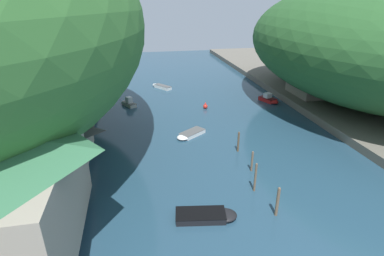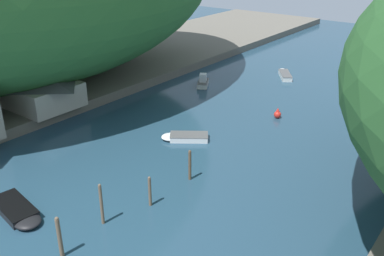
{
  "view_description": "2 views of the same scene",
  "coord_description": "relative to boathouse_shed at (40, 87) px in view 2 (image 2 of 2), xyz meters",
  "views": [
    {
      "loc": [
        -9.85,
        -11.0,
        17.19
      ],
      "look_at": [
        -2.98,
        24.1,
        1.58
      ],
      "focal_mm": 28.0,
      "sensor_mm": 36.0,
      "label": 1
    },
    {
      "loc": [
        19.88,
        -3.6,
        17.69
      ],
      "look_at": [
        -1.2,
        23.87,
        2.15
      ],
      "focal_mm": 40.0,
      "sensor_mm": 36.0,
      "label": 2
    }
  ],
  "objects": [
    {
      "name": "boat_small_dinghy",
      "position": [
        14.39,
        28.66,
        -2.83
      ],
      "size": [
        3.97,
        4.89,
        0.65
      ],
      "rotation": [
        0.0,
        0.0,
        0.61
      ],
      "color": "white",
      "rests_on": "water_surface"
    },
    {
      "name": "person_on_quay",
      "position": [
        1.23,
        1.02,
        -1.08
      ],
      "size": [
        0.25,
        0.4,
        1.69
      ],
      "rotation": [
        0.0,
        0.0,
        1.48
      ],
      "color": "#282D3D",
      "rests_on": "left_bank"
    },
    {
      "name": "channel_buoy_near",
      "position": [
        20.54,
        14.6,
        -2.71
      ],
      "size": [
        0.77,
        0.77,
        1.16
      ],
      "color": "red",
      "rests_on": "water_surface"
    },
    {
      "name": "boathouse_shed",
      "position": [
        0.0,
        0.0,
        0.0
      ],
      "size": [
        8.08,
        6.74,
        3.97
      ],
      "color": "#B2A899",
      "rests_on": "left_bank"
    },
    {
      "name": "mooring_post_fourth",
      "position": [
        20.86,
        -1.05,
        -1.85
      ],
      "size": [
        0.24,
        0.24,
        2.6
      ],
      "color": "brown",
      "rests_on": "water_surface"
    },
    {
      "name": "left_bank",
      "position": [
        -8.09,
        9.32,
        -2.61
      ],
      "size": [
        22.0,
        120.0,
        1.1
      ],
      "color": "#666056",
      "rests_on": "ground"
    },
    {
      "name": "mooring_post_middle",
      "position": [
        20.81,
        -5.63,
        -1.96
      ],
      "size": [
        0.22,
        0.22,
        2.37
      ],
      "color": "brown",
      "rests_on": "water_surface"
    },
    {
      "name": "boat_white_cruiser",
      "position": [
        15.91,
        4.33,
        -2.88
      ],
      "size": [
        4.57,
        3.96,
        0.55
      ],
      "rotation": [
        0.0,
        0.0,
        2.2
      ],
      "color": "white",
      "rests_on": "water_surface"
    },
    {
      "name": "boat_yellow_tender",
      "position": [
        7.75,
        18.73,
        -2.67
      ],
      "size": [
        2.93,
        3.87,
        1.64
      ],
      "rotation": [
        0.0,
        0.0,
        0.52
      ],
      "color": "silver",
      "rests_on": "water_surface"
    },
    {
      "name": "mooring_post_nearest",
      "position": [
        20.22,
        -12.85,
        -1.72
      ],
      "size": [
        0.26,
        0.26,
        2.85
      ],
      "color": "brown",
      "rests_on": "water_surface"
    },
    {
      "name": "boat_open_rowboat",
      "position": [
        14.4,
        -12.11,
        -2.86
      ],
      "size": [
        5.43,
        2.61,
        0.59
      ],
      "rotation": [
        0.0,
        0.0,
        4.56
      ],
      "color": "black",
      "rests_on": "water_surface"
    },
    {
      "name": "water_surface",
      "position": [
        19.02,
        9.32,
        -3.16
      ],
      "size": [
        130.0,
        130.0,
        0.0
      ],
      "primitive_type": "plane",
      "color": "#234256",
      "rests_on": "ground"
    },
    {
      "name": "mooring_post_second",
      "position": [
        19.73,
        -9.14,
        -1.61
      ],
      "size": [
        0.22,
        0.22,
        3.08
      ],
      "color": "brown",
      "rests_on": "water_surface"
    }
  ]
}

